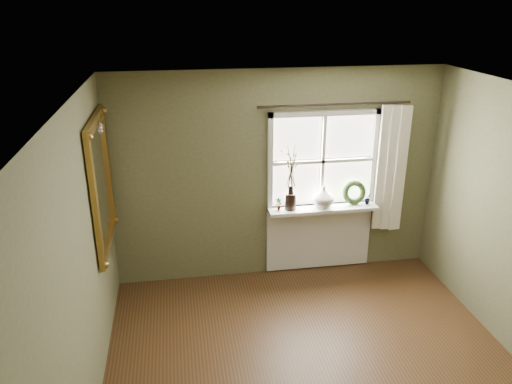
{
  "coord_description": "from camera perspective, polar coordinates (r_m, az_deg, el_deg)",
  "views": [
    {
      "loc": [
        -1.19,
        -3.33,
        3.35
      ],
      "look_at": [
        -0.38,
        1.55,
        1.4
      ],
      "focal_mm": 35.0,
      "sensor_mm": 36.0,
      "label": 1
    }
  ],
  "objects": [
    {
      "name": "cream_vase",
      "position": [
        6.16,
        7.69,
        -0.52
      ],
      "size": [
        0.3,
        0.3,
        0.28
      ],
      "primitive_type": "imported",
      "rotation": [
        0.0,
        0.0,
        -0.14
      ],
      "color": "beige",
      "rests_on": "window_sill"
    },
    {
      "name": "curtain_rod",
      "position": [
        5.92,
        9.05,
        9.84
      ],
      "size": [
        1.84,
        0.03,
        0.03
      ],
      "primitive_type": "cylinder",
      "rotation": [
        0.0,
        1.57,
        0.0
      ],
      "color": "black",
      "rests_on": "wall_back"
    },
    {
      "name": "potted_plant_left",
      "position": [
        6.05,
        2.6,
        -1.37
      ],
      "size": [
        0.08,
        0.06,
        0.16
      ],
      "primitive_type": "imported",
      "rotation": [
        0.0,
        0.0,
        0.01
      ],
      "color": "#293F1C",
      "rests_on": "window_sill"
    },
    {
      "name": "window_frame",
      "position": [
        6.12,
        7.61,
        3.52
      ],
      "size": [
        1.36,
        0.06,
        1.24
      ],
      "color": "silver",
      "rests_on": "wall_back"
    },
    {
      "name": "wall_left",
      "position": [
        4.01,
        -20.73,
        -10.86
      ],
      "size": [
        0.1,
        4.5,
        2.6
      ],
      "primitive_type": "cube",
      "color": "brown",
      "rests_on": "ground"
    },
    {
      "name": "ceiling",
      "position": [
        3.62,
        10.16,
        9.18
      ],
      "size": [
        4.5,
        4.5,
        0.0
      ],
      "primitive_type": "plane",
      "color": "silver",
      "rests_on": "ground"
    },
    {
      "name": "window_sill",
      "position": [
        6.23,
        7.64,
        -1.87
      ],
      "size": [
        1.36,
        0.26,
        0.04
      ],
      "primitive_type": "cube",
      "color": "silver",
      "rests_on": "wall_back"
    },
    {
      "name": "wall_back",
      "position": [
        6.11,
        2.39,
        1.89
      ],
      "size": [
        4.0,
        0.1,
        2.6
      ],
      "primitive_type": "cube",
      "color": "brown",
      "rests_on": "ground"
    },
    {
      "name": "dark_jug",
      "position": [
        6.07,
        3.96,
        -1.06
      ],
      "size": [
        0.15,
        0.15,
        0.21
      ],
      "primitive_type": "cylinder",
      "rotation": [
        0.0,
        0.0,
        0.03
      ],
      "color": "black",
      "rests_on": "window_sill"
    },
    {
      "name": "gilt_mirror",
      "position": [
        5.28,
        -17.25,
        0.92
      ],
      "size": [
        0.1,
        1.16,
        1.38
      ],
      "color": "white",
      "rests_on": "wall_left"
    },
    {
      "name": "curtain",
      "position": [
        6.36,
        15.09,
        2.55
      ],
      "size": [
        0.36,
        0.12,
        1.59
      ],
      "primitive_type": "cube",
      "color": "beige",
      "rests_on": "wall_back"
    },
    {
      "name": "window_apron",
      "position": [
        6.51,
        7.17,
        -5.05
      ],
      "size": [
        1.36,
        0.04,
        0.88
      ],
      "primitive_type": "cube",
      "color": "silver",
      "rests_on": "ground"
    },
    {
      "name": "wreath",
      "position": [
        6.33,
        11.12,
        -0.33
      ],
      "size": [
        0.32,
        0.16,
        0.32
      ],
      "primitive_type": "torus",
      "rotation": [
        1.36,
        0.0,
        0.07
      ],
      "color": "#293F1C",
      "rests_on": "window_sill"
    },
    {
      "name": "potted_plant_right",
      "position": [
        6.38,
        12.68,
        -0.72
      ],
      "size": [
        0.09,
        0.08,
        0.15
      ],
      "primitive_type": "imported",
      "rotation": [
        0.0,
        0.0,
        0.19
      ],
      "color": "#293F1C",
      "rests_on": "window_sill"
    }
  ]
}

